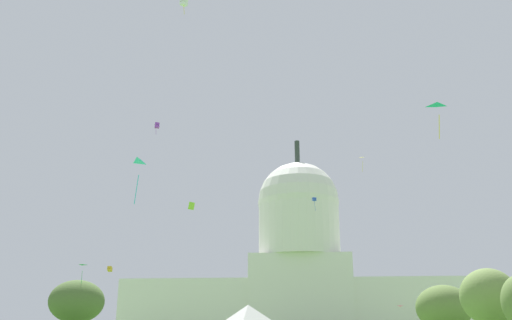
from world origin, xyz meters
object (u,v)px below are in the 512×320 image
kite_pink_low (401,309)px  tree_west_near (77,302)px  kite_green_low (82,269)px  kite_lime_low (191,206)px  kite_yellow_high (362,160)px  kite_white_high (184,2)px  kite_turquoise_mid (438,107)px  kite_blue_high (314,199)px  kite_violet_high (157,125)px  tree_east_mid (489,297)px  capitol_building (300,277)px  tree_east_far (444,308)px  kite_gold_low (110,269)px  kite_cyan_low (133,170)px

kite_pink_low → tree_west_near: bearing=40.7°
kite_green_low → kite_lime_low: bearing=90.1°
kite_yellow_high → kite_white_high: 80.46m
kite_turquoise_mid → kite_blue_high: bearing=97.0°
kite_blue_high → kite_pink_low: bearing=-2.3°
kite_violet_high → kite_blue_high: kite_violet_high is taller
kite_blue_high → kite_white_high: kite_white_high is taller
kite_pink_low → kite_green_low: (-63.44, -38.11, 5.10)m
tree_east_mid → kite_green_low: size_ratio=3.82×
capitol_building → tree_east_far: bearing=-71.0°
kite_violet_high → kite_lime_low: size_ratio=3.13×
kite_white_high → kite_turquoise_mid: bearing=98.1°
kite_gold_low → kite_white_high: (16.29, -21.78, 41.07)m
kite_white_high → tree_west_near: bearing=-91.5°
kite_cyan_low → kite_white_high: bearing=-169.1°
capitol_building → tree_east_mid: (28.52, -103.76, -14.76)m
tree_west_near → kite_blue_high: size_ratio=3.22×
capitol_building → tree_west_near: size_ratio=8.70×
kite_lime_low → tree_east_mid: bearing=54.4°
capitol_building → tree_east_far: size_ratio=7.82×
kite_pink_low → kite_white_high: (-41.98, -59.58, 46.16)m
tree_east_mid → kite_white_high: size_ratio=4.34×
kite_yellow_high → kite_green_low: 84.71m
capitol_building → tree_east_far: capitol_building is taller
kite_pink_low → kite_green_low: size_ratio=0.37×
kite_blue_high → kite_yellow_high: bearing=0.0°
tree_east_far → kite_lime_low: 64.82m
kite_turquoise_mid → kite_pink_low: kite_turquoise_mid is taller
kite_violet_high → kite_blue_high: bearing=-64.9°
kite_turquoise_mid → kite_yellow_high: kite_yellow_high is taller
kite_violet_high → kite_lime_low: bearing=177.1°
kite_turquoise_mid → kite_pink_low: (9.17, 84.26, -15.36)m
kite_turquoise_mid → kite_cyan_low: 31.62m
tree_east_mid → kite_gold_low: 64.64m
tree_west_near → kite_white_high: (22.77, -23.99, 46.67)m
tree_east_far → kite_white_high: bearing=-142.3°
tree_east_mid → kite_yellow_high: 74.00m
capitol_building → kite_yellow_high: size_ratio=30.10×
kite_turquoise_mid → kite_white_high: (-32.81, 24.68, 30.80)m
kite_yellow_high → kite_blue_high: size_ratio=0.93×
kite_blue_high → kite_lime_low: (-18.46, -106.62, -27.40)m
kite_cyan_low → kite_violet_high: bearing=-160.3°
tree_east_far → kite_violet_high: 78.92m
tree_east_mid → kite_green_low: (-68.73, 9.77, 6.10)m
tree_east_far → tree_east_mid: 23.98m
tree_west_near → kite_blue_high: kite_blue_high is taller
capitol_building → kite_green_low: (-40.21, -93.99, -8.67)m
kite_violet_high → kite_blue_high: 59.59m
tree_west_near → kite_yellow_high: 86.72m
capitol_building → kite_turquoise_mid: (14.06, -140.14, 1.59)m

